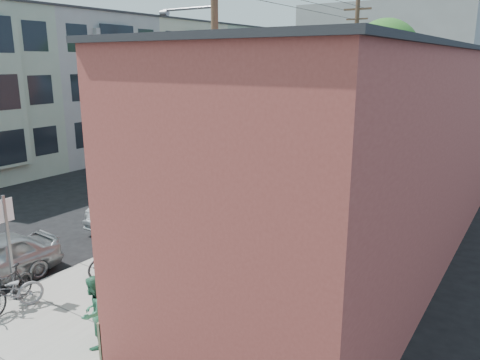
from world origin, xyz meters
The scene contains 26 objects.
ground centered at (0.00, 0.00, 0.00)m, with size 120.00×120.00×0.00m, color black.
sidewalk centered at (4.25, 11.00, 0.07)m, with size 4.50×58.00×0.15m, color gray.
cafe_building centered at (8.99, 4.99, 3.30)m, with size 6.60×20.20×6.61m.
apartment_row centered at (-11.85, 14.00, 4.50)m, with size 6.30×32.00×9.00m.
end_cap_building centered at (-2.00, 42.00, 6.00)m, with size 18.00×8.00×12.00m, color gray.
sign_post centered at (2.35, -4.31, 1.83)m, with size 0.07×0.45×2.80m.
parking_meter_near centered at (2.25, 0.41, 0.98)m, with size 0.14×0.14×1.24m.
parking_meter_far centered at (2.25, 8.34, 0.98)m, with size 0.14×0.14×1.24m.
utility_pole_near centered at (2.39, 4.58, 5.41)m, with size 3.57×0.28×10.00m.
utility_pole_far centered at (2.45, 19.95, 5.34)m, with size 1.80×0.28×10.00m.
tree_bare centered at (2.80, 6.39, 2.87)m, with size 0.24×0.24×5.44m.
tree_leafy_mid centered at (2.80, 14.91, 6.14)m, with size 3.82×3.82×7.92m.
tree_leafy_far centered at (2.80, 25.27, 6.70)m, with size 4.97×4.97×9.05m.
patio_chair_a centered at (6.20, -1.19, 0.59)m, with size 0.50×0.50×0.88m, color #13471C, non-canonical shape.
patio_chair_b centered at (6.20, -2.81, 0.59)m, with size 0.50×0.50×0.88m, color #13471C, non-canonical shape.
patron_grey centered at (5.62, -3.01, 0.96)m, with size 0.59×0.39×1.62m, color gray.
patron_green centered at (5.85, -4.58, 0.96)m, with size 0.79×0.62×1.63m, color #2D7250.
cyclist centered at (3.33, -1.83, 1.06)m, with size 1.18×0.68×1.82m, color #9E2517.
cyclist_bike centered at (3.33, -1.83, 0.61)m, with size 0.61×1.74×0.91m, color black.
parked_bike_a centered at (2.71, -4.60, 0.66)m, with size 0.48×1.71×1.03m, color black.
parked_bike_b centered at (2.85, -4.89, 0.64)m, with size 0.66×1.88×0.99m, color gray.
car_1 centered at (0.80, 2.39, 0.85)m, with size 1.81×5.18×1.71m, color #9DA1A4.
car_2 centered at (0.39, 8.19, 0.79)m, with size 2.20×5.42×1.57m, color black.
car_3 centered at (0.73, 14.46, 0.85)m, with size 2.83×6.14×1.71m, color #94979B.
car_4 centered at (0.58, 20.31, 0.75)m, with size 1.59×4.57×1.50m, color #B8BEC1.
bus centered at (-2.98, 25.79, 1.28)m, with size 2.15×9.20×2.56m, color white.
Camera 1 is at (13.41, -10.41, 6.21)m, focal length 35.00 mm.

